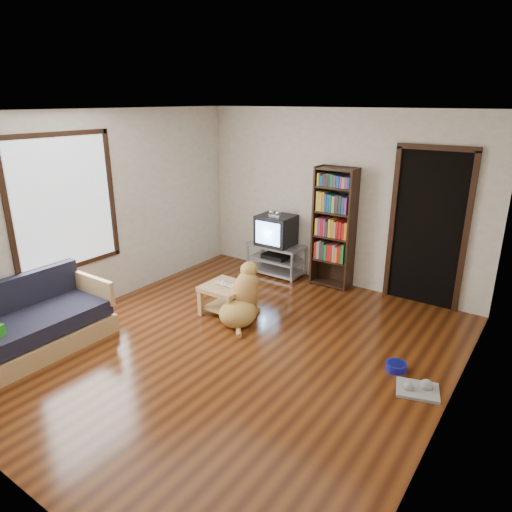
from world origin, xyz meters
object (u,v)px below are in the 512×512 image
Objects in this scene: laptop at (224,285)px; dog_bowl at (396,366)px; coffee_table at (226,294)px; bookshelf at (334,222)px; sofa at (28,330)px; dog at (242,300)px; crt_tv at (277,229)px; tv_stand at (276,258)px; grey_rag at (418,390)px.

dog_bowl is (2.32, -0.00, -0.37)m from laptop.
coffee_table is (-0.00, 0.03, -0.13)m from laptop.
coffee_table is (-2.32, 0.03, 0.24)m from dog_bowl.
laptop is 2.35m from dog_bowl.
bookshelf reaches higher than dog_bowl.
sofa is (-1.22, -1.99, -0.15)m from laptop.
laptop is 0.32m from dog.
dog_bowl is at bearing -32.94° from crt_tv.
sofa is 3.27× the size of coffee_table.
crt_tv is at bearing 90.00° from tv_stand.
dog is (-2.33, 0.26, 0.26)m from grey_rag.
laptop is at bearing 174.50° from grey_rag.
grey_rag is 0.46× the size of dog.
sofa is (-3.54, -1.99, 0.22)m from dog_bowl.
crt_tv reaches higher than coffee_table.
laptop is 1.29× the size of dog_bowl.
grey_rag is at bearing -33.72° from crt_tv.
tv_stand is 0.47m from crt_tv.
laptop is 0.32× the size of tv_stand.
coffee_table is at bearing 173.85° from grey_rag.
coffee_table reaches higher than grey_rag.
tv_stand is 0.50× the size of bookshelf.
dog_bowl is 0.39m from grey_rag.
coffee_table reaches higher than dog_bowl.
crt_tv is (0.00, 0.02, 0.47)m from tv_stand.
dog_bowl is 2.04m from dog.
tv_stand is 1.71m from dog.
dog reaches higher than coffee_table.
bookshelf is (0.95, 0.09, 0.73)m from tv_stand.
laptop is at bearing -90.00° from coffee_table.
bookshelf reaches higher than laptop.
grey_rag is 4.22m from sofa.
tv_stand is 3.76m from sofa.
dog is (0.29, 0.01, -0.14)m from laptop.
dog_bowl is 0.25× the size of dog.
crt_tv reaches higher than grey_rag.
sofa reaches higher than tv_stand.
bookshelf reaches higher than dog.
grey_rag is at bearing -33.42° from tv_stand.
bookshelf is at bearing 132.94° from dog_bowl.
sofa is (-1.92, -3.72, -0.74)m from bookshelf.
dog is (1.51, 2.00, 0.02)m from sofa.
sofa is at bearing -117.32° from bookshelf.
dog_bowl is at bearing -0.80° from coffee_table.
bookshelf reaches higher than coffee_table.
tv_stand is at bearing 98.57° from coffee_table.
dog_bowl is at bearing -32.60° from tv_stand.
tv_stand reaches higher than laptop.
tv_stand reaches higher than grey_rag.
coffee_table is (-2.62, 0.28, 0.27)m from grey_rag.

